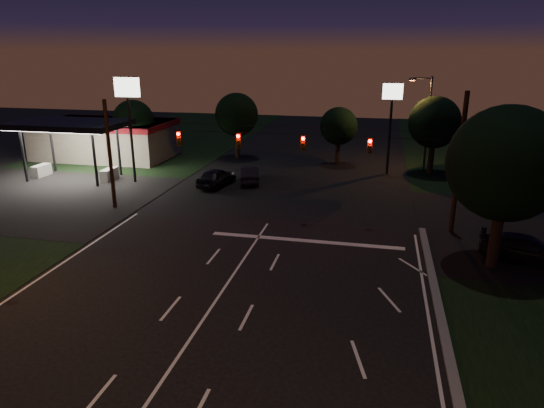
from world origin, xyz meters
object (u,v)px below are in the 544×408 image
(tree_right_near, at_px, (506,164))
(car_cross, at_px, (527,249))
(car_oncoming_a, at_px, (216,177))
(utility_pole_right, at_px, (451,232))
(car_oncoming_b, at_px, (249,174))

(tree_right_near, distance_m, car_cross, 5.42)
(tree_right_near, xyz_separation_m, car_oncoming_a, (-20.01, 12.25, -4.89))
(utility_pole_right, distance_m, car_oncoming_b, 18.54)
(car_oncoming_b, relative_size, car_cross, 0.91)
(tree_right_near, relative_size, car_oncoming_b, 1.93)
(car_cross, bearing_deg, car_oncoming_a, 76.72)
(car_oncoming_a, relative_size, car_oncoming_b, 1.02)
(utility_pole_right, bearing_deg, car_oncoming_b, 149.98)
(car_oncoming_a, bearing_deg, tree_right_near, 158.75)
(utility_pole_right, xyz_separation_m, car_cross, (3.49, -3.83, 0.72))
(car_oncoming_a, xyz_separation_m, car_cross, (21.97, -11.25, -0.07))
(utility_pole_right, xyz_separation_m, car_oncoming_a, (-18.48, 7.42, 0.79))
(utility_pole_right, bearing_deg, car_oncoming_a, 158.14)
(car_oncoming_a, relative_size, car_cross, 0.93)
(utility_pole_right, height_order, car_cross, utility_pole_right)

